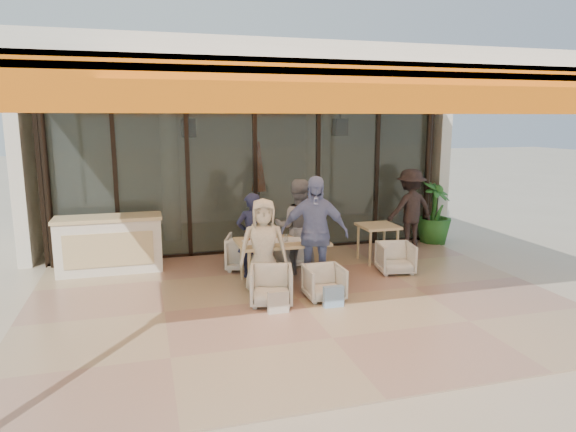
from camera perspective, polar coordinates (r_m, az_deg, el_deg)
name	(u,v)px	position (r m, az deg, el deg)	size (l,w,h in m)	color
ground	(298,300)	(8.01, 1.09, -9.32)	(70.00, 70.00, 0.00)	#C6B293
terrace_floor	(298,300)	(8.00, 1.09, -9.29)	(8.00, 6.00, 0.01)	tan
terrace_structure	(304,82)	(7.28, 1.81, 14.70)	(8.00, 6.00, 3.40)	silver
glass_storefront	(255,176)	(10.49, -3.68, 4.46)	(8.08, 0.10, 3.20)	#9EADA3
interior_block	(235,140)	(12.71, -5.92, 8.39)	(9.05, 3.62, 3.52)	silver
host_counter	(110,244)	(9.76, -19.20, -2.98)	(1.85, 0.65, 1.04)	silver
dining_table	(281,244)	(8.61, -0.77, -3.10)	(1.50, 0.90, 0.93)	#CFB87E
chair_far_left	(246,250)	(9.49, -4.66, -3.84)	(0.70, 0.66, 0.72)	silver
chair_far_right	(290,250)	(9.70, 0.22, -3.82)	(0.60, 0.56, 0.61)	silver
chair_near_left	(271,284)	(7.72, -1.87, -7.58)	(0.62, 0.58, 0.64)	silver
chair_near_right	(324,281)	(7.96, 4.05, -7.23)	(0.57, 0.53, 0.59)	silver
diner_navy	(252,236)	(8.92, -4.07, -2.20)	(0.55, 0.36, 1.50)	#191F37
diner_grey	(298,227)	(9.10, 1.10, -1.23)	(0.83, 0.65, 1.71)	slate
diner_cream	(263,247)	(8.06, -2.75, -3.46)	(0.75, 0.49, 1.54)	#EEE3C4
diner_periwinkle	(314,234)	(8.25, 2.93, -1.96)	(1.09, 0.46, 1.87)	#6C7CB4
tote_bag_cream	(278,303)	(7.41, -1.10, -9.62)	(0.30, 0.10, 0.34)	silver
tote_bag_blue	(333,297)	(7.65, 5.07, -8.99)	(0.30, 0.10, 0.34)	#99BFD8
side_table	(378,230)	(10.01, 9.95, -1.57)	(0.70, 0.70, 0.74)	#CFB87E
side_chair	(396,257)	(9.44, 11.86, -4.44)	(0.60, 0.56, 0.62)	silver
standing_woman	(410,209)	(11.23, 13.40, 0.78)	(1.11, 0.64, 1.71)	black
potted_palm	(434,212)	(11.85, 15.93, 0.42)	(0.79, 0.79, 1.41)	#1E5919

